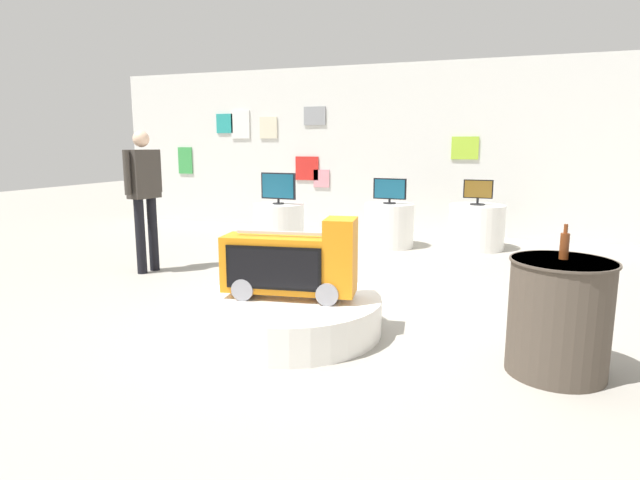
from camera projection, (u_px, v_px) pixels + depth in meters
ground_plane at (334, 316)px, 4.96m from camera, size 30.00×30.00×0.00m
back_wall_display at (420, 150)px, 9.34m from camera, size 12.28×0.13×3.01m
main_display_pedestal at (290, 314)px, 4.53m from camera, size 1.58×1.58×0.31m
novelty_firetruck_tv at (292, 265)px, 4.44m from camera, size 1.16×0.51×0.69m
display_pedestal_left_rear at (476, 227)px, 8.14m from camera, size 0.85×0.85×0.69m
tv_on_left_rear at (478, 191)px, 8.04m from camera, size 0.44×0.23×0.39m
display_pedestal_center_rear at (389, 225)px, 8.31m from camera, size 0.78×0.78×0.69m
tv_on_center_rear at (390, 190)px, 8.20m from camera, size 0.52×0.20×0.40m
display_pedestal_right_rear at (279, 226)px, 8.26m from camera, size 0.79×0.79×0.69m
tv_on_right_rear at (278, 187)px, 8.14m from camera, size 0.59×0.18×0.49m
side_table_round at (559, 316)px, 3.65m from camera, size 0.70×0.70×0.82m
bottle_on_side_table at (564, 245)px, 3.60m from camera, size 0.06×0.06×0.24m
shopper_browsing_near_truck at (144, 190)px, 6.52m from camera, size 0.27×0.55×1.77m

